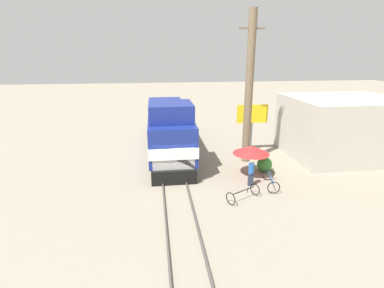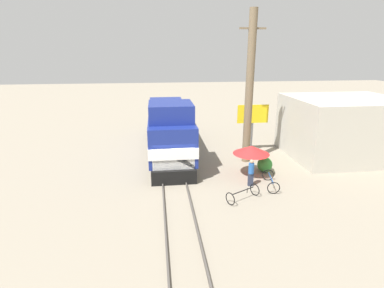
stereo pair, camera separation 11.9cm
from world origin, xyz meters
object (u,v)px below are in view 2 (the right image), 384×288
(utility_pole, at_px, (249,89))
(bicycle, at_px, (271,181))
(billboard_sign, at_px, (253,116))
(person_bystander, at_px, (251,172))
(vendor_umbrella, at_px, (251,150))
(locomotive, at_px, (169,130))
(bicycle_spare, at_px, (243,194))

(utility_pole, relative_size, bicycle, 5.22)
(billboard_sign, relative_size, person_bystander, 2.26)
(vendor_umbrella, distance_m, billboard_sign, 5.15)
(vendor_umbrella, bearing_deg, locomotive, 132.97)
(person_bystander, height_order, bicycle_spare, person_bystander)
(utility_pole, bearing_deg, bicycle, -87.25)
(locomotive, relative_size, utility_pole, 1.29)
(vendor_umbrella, relative_size, billboard_sign, 0.61)
(person_bystander, xyz_separation_m, bicycle_spare, (-0.97, -1.71, -0.55))
(locomotive, relative_size, bicycle, 6.74)
(person_bystander, bearing_deg, utility_pole, 77.38)
(utility_pole, height_order, bicycle, utility_pole)
(locomotive, xyz_separation_m, bicycle, (5.74, -7.21, -1.51))
(billboard_sign, bearing_deg, locomotive, 174.66)
(bicycle_spare, bearing_deg, vendor_umbrella, -52.85)
(billboard_sign, bearing_deg, vendor_umbrella, -108.11)
(locomotive, relative_size, bicycle_spare, 6.69)
(bicycle, height_order, bicycle_spare, bicycle)
(bicycle_spare, bearing_deg, locomotive, -6.43)
(locomotive, bearing_deg, bicycle_spare, -67.26)
(vendor_umbrella, bearing_deg, bicycle, -68.68)
(person_bystander, bearing_deg, bicycle, -14.25)
(bicycle_spare, bearing_deg, billboard_sign, -49.58)
(person_bystander, height_order, bicycle, person_bystander)
(person_bystander, relative_size, bicycle, 0.84)
(billboard_sign, xyz_separation_m, bicycle, (-0.86, -6.59, -2.52))
(utility_pole, bearing_deg, billboard_sign, 63.01)
(bicycle_spare, bearing_deg, utility_pole, -47.07)
(utility_pole, height_order, bicycle_spare, utility_pole)
(utility_pole, height_order, vendor_umbrella, utility_pole)
(locomotive, height_order, vendor_umbrella, locomotive)
(vendor_umbrella, relative_size, bicycle_spare, 1.16)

